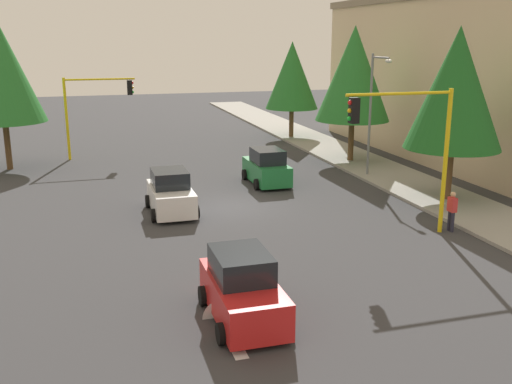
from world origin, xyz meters
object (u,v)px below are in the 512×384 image
Objects in this scene: tree_roadside_mid at (354,74)px; car_red at (243,289)px; tree_roadside_far at (292,76)px; pedestrian_crossing at (452,210)px; street_lamp_curbside at (374,102)px; traffic_signal_near_left at (408,134)px; tree_roadside_near at (456,89)px; traffic_signal_far_right at (95,101)px; car_white at (171,194)px; car_green at (267,168)px.

car_red is at bearing -32.84° from tree_roadside_mid.
tree_roadside_far is 24.44m from pedestrian_crossing.
pedestrian_crossing is at bearing -7.26° from street_lamp_curbside.
pedestrian_crossing is (0.05, 2.24, -3.26)m from traffic_signal_near_left.
tree_roadside_near reaches higher than traffic_signal_near_left.
car_red is (25.23, 3.24, -2.92)m from traffic_signal_far_right.
traffic_signal_far_right is at bearing -124.98° from street_lamp_curbside.
car_white is (8.06, -12.82, -4.76)m from tree_roadside_mid.
street_lamp_curbside is 0.81× the size of tree_roadside_mid.
tree_roadside_far reaches higher than car_white.
tree_roadside_mid is at bearing 2.86° from tree_roadside_far.
traffic_signal_far_right reaches higher than pedestrian_crossing.
tree_roadside_far is at bearing 155.33° from car_green.
street_lamp_curbside is at bearing 172.74° from pedestrian_crossing.
traffic_signal_far_right is at bearing -145.82° from pedestrian_crossing.
traffic_signal_near_left reaches higher than pedestrian_crossing.
car_white is at bearing -57.84° from tree_roadside_mid.
car_white is 12.34m from pedestrian_crossing.
tree_roadside_near is 2.14× the size of car_green.
car_white is (14.06, 2.82, -2.92)m from traffic_signal_far_right.
tree_roadside_near is 6.63m from pedestrian_crossing.
tree_roadside_far is (-10.00, -0.50, -0.68)m from tree_roadside_mid.
tree_roadside_far is 15.97m from car_green.
car_red is at bearing 2.12° from car_white.
street_lamp_curbside is 7.06m from car_green.
tree_roadside_near is (-4.00, 4.77, 1.34)m from traffic_signal_near_left.
traffic_signal_near_left is 10.83m from car_green.
traffic_signal_near_left is 10.92m from car_white.
tree_roadside_mid is at bearing 169.67° from street_lamp_curbside.
car_red is (19.23, -12.41, -4.76)m from tree_roadside_mid.
tree_roadside_mid is (-4.39, 0.80, 1.31)m from street_lamp_curbside.
car_green is (-5.97, -7.44, -4.62)m from tree_roadside_near.
car_green is (-4.04, 5.88, -0.00)m from car_white.
car_green is at bearing 124.47° from car_white.
tree_roadside_near reaches higher than tree_roadside_far.
tree_roadside_mid is 2.20× the size of car_green.
tree_roadside_far is at bearing 145.70° from car_white.
traffic_signal_far_right is at bearing -139.05° from car_green.
tree_roadside_mid reaches higher than pedestrian_crossing.
car_white and car_green have the same top height.
street_lamp_curbside is at bearing 160.16° from traffic_signal_near_left.
tree_roadside_near is 4.94× the size of pedestrian_crossing.
tree_roadside_near is at bearing 2.86° from tree_roadside_far.
car_green is (4.03, -6.94, -4.76)m from tree_roadside_mid.
tree_roadside_mid is at bearing 163.05° from traffic_signal_near_left.
tree_roadside_near reaches higher than traffic_signal_far_right.
traffic_signal_far_right is 1.38× the size of car_white.
car_green is at bearing 40.95° from traffic_signal_far_right.
tree_roadside_far is (-20.00, -1.00, -0.54)m from tree_roadside_near.
tree_roadside_near reaches higher than pedestrian_crossing.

